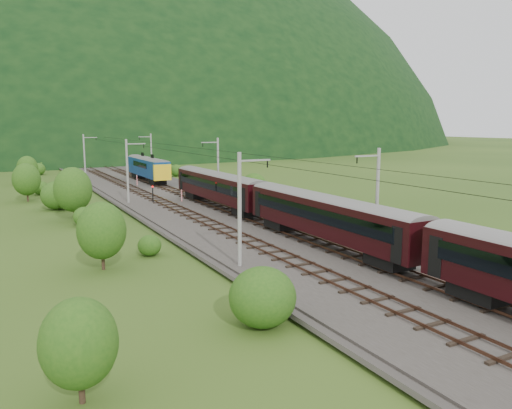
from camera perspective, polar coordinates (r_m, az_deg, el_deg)
name	(u,v)px	position (r m, az deg, el deg)	size (l,w,h in m)	color
ground	(313,259)	(38.59, 6.49, -6.18)	(600.00, 600.00, 0.00)	#2E4C17
railbed	(252,232)	(46.89, -0.43, -3.16)	(14.00, 220.00, 0.30)	#38332D
track_left	(229,232)	(45.81, -3.10, -3.19)	(2.40, 220.00, 0.27)	brown
track_right	(274,227)	(47.98, 2.11, -2.61)	(2.40, 220.00, 0.27)	brown
catenary_left	(128,170)	(64.65, -14.43, 3.88)	(2.54, 192.28, 8.00)	gray
catenary_right	(218,166)	(68.54, -4.41, 4.43)	(2.54, 192.28, 8.00)	gray
overhead_wires	(252,158)	(45.90, -0.44, 5.34)	(4.83, 198.00, 0.03)	black
mountain_main	(35,143)	(291.56, -23.94, 6.46)	(504.00, 360.00, 244.00)	black
train	(434,237)	(32.38, 19.73, -3.56)	(2.81, 135.77, 4.88)	black
hazard_post_near	(137,180)	(83.32, -13.44, 2.73)	(0.18, 0.18, 1.66)	red
hazard_post_far	(182,195)	(64.88, -8.50, 1.03)	(0.16, 0.16, 1.52)	red
signal	(153,193)	(64.56, -11.72, 1.33)	(0.24, 0.24, 2.13)	black
vegetation_left	(88,214)	(46.75, -18.62, -1.07)	(12.43, 143.30, 5.69)	#265316
vegetation_right	(324,206)	(55.37, 7.78, -0.15)	(6.73, 104.02, 3.21)	#265316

